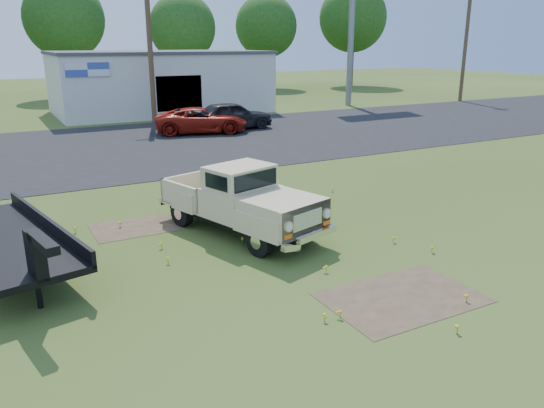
{
  "coord_description": "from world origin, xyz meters",
  "views": [
    {
      "loc": [
        -5.12,
        -9.95,
        4.73
      ],
      "look_at": [
        0.8,
        1.0,
        0.92
      ],
      "focal_mm": 35.0,
      "sensor_mm": 36.0,
      "label": 1
    }
  ],
  "objects_px": {
    "dark_sedan": "(232,116)",
    "flatbed_trailer": "(3,236)",
    "vintage_pickup_truck": "(240,199)",
    "red_pickup": "(201,121)"
  },
  "relations": [
    {
      "from": "dark_sedan",
      "to": "flatbed_trailer",
      "type": "bearing_deg",
      "value": 142.35
    },
    {
      "from": "flatbed_trailer",
      "to": "dark_sedan",
      "type": "relative_size",
      "value": 1.28
    },
    {
      "from": "vintage_pickup_truck",
      "to": "flatbed_trailer",
      "type": "distance_m",
      "value": 5.47
    },
    {
      "from": "vintage_pickup_truck",
      "to": "red_pickup",
      "type": "distance_m",
      "value": 15.9
    },
    {
      "from": "red_pickup",
      "to": "dark_sedan",
      "type": "xyz_separation_m",
      "value": [
        1.97,
        0.41,
        0.09
      ]
    },
    {
      "from": "vintage_pickup_truck",
      "to": "red_pickup",
      "type": "height_order",
      "value": "vintage_pickup_truck"
    },
    {
      "from": "vintage_pickup_truck",
      "to": "dark_sedan",
      "type": "distance_m",
      "value": 16.98
    },
    {
      "from": "dark_sedan",
      "to": "red_pickup",
      "type": "bearing_deg",
      "value": 102.58
    },
    {
      "from": "flatbed_trailer",
      "to": "dark_sedan",
      "type": "bearing_deg",
      "value": 39.77
    },
    {
      "from": "red_pickup",
      "to": "dark_sedan",
      "type": "distance_m",
      "value": 2.02
    }
  ]
}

